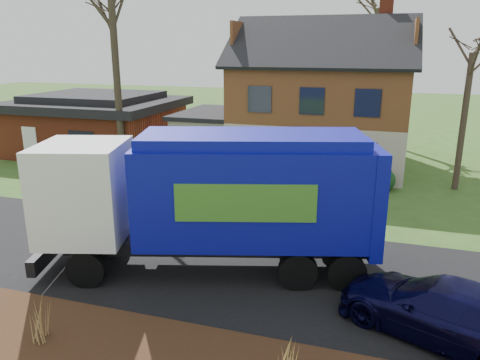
% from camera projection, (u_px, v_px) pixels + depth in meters
% --- Properties ---
extents(ground, '(120.00, 120.00, 0.00)m').
position_uv_depth(ground, '(192.00, 262.00, 14.75)').
color(ground, '#30501A').
rests_on(ground, ground).
extents(road, '(80.00, 7.00, 0.02)m').
position_uv_depth(road, '(192.00, 262.00, 14.75)').
color(road, black).
rests_on(road, ground).
extents(main_house, '(12.95, 8.95, 9.26)m').
position_uv_depth(main_house, '(313.00, 93.00, 25.95)').
color(main_house, '#BDAF98').
rests_on(main_house, ground).
extents(ranch_house, '(9.80, 8.20, 3.70)m').
position_uv_depth(ranch_house, '(97.00, 123.00, 29.63)').
color(ranch_house, '#983B21').
rests_on(ranch_house, ground).
extents(garbage_truck, '(10.16, 5.24, 4.21)m').
position_uv_depth(garbage_truck, '(216.00, 194.00, 13.57)').
color(garbage_truck, black).
rests_on(garbage_truck, ground).
extents(silver_sedan, '(4.50, 2.90, 1.40)m').
position_uv_depth(silver_sedan, '(178.00, 189.00, 19.84)').
color(silver_sedan, '#B0B2B8').
rests_on(silver_sedan, ground).
extents(navy_wagon, '(5.31, 3.87, 1.43)m').
position_uv_depth(navy_wagon, '(444.00, 310.00, 10.75)').
color(navy_wagon, black).
rests_on(navy_wagon, ground).
extents(tree_front_east, '(3.23, 3.23, 8.97)m').
position_uv_depth(tree_front_east, '(476.00, 28.00, 20.24)').
color(tree_front_east, '#3E3025').
rests_on(tree_front_east, ground).
extents(grass_clump_mid, '(0.37, 0.30, 1.03)m').
position_uv_depth(grass_clump_mid, '(39.00, 320.00, 10.20)').
color(grass_clump_mid, '#A17C47').
rests_on(grass_clump_mid, mulch_verge).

